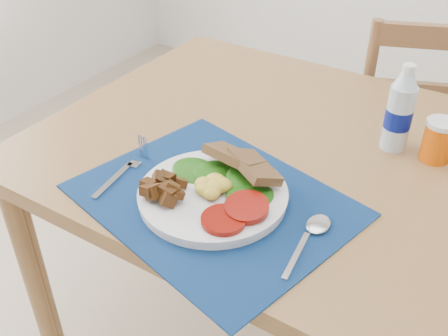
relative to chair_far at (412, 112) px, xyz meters
The scene contains 8 objects.
table 0.70m from the chair_far, 88.63° to the right, with size 1.40×0.90×0.75m.
chair_far is the anchor object (origin of this frame).
placemat 0.99m from the chair_far, 99.29° to the right, with size 0.50×0.39×0.00m, color black.
breakfast_plate 1.00m from the chair_far, 99.58° to the right, with size 0.29×0.29×0.07m.
fork 1.06m from the chair_far, 110.37° to the right, with size 0.03×0.19×0.00m.
spoon 0.97m from the chair_far, 87.08° to the right, with size 0.04×0.18×0.01m.
water_bottle 0.65m from the chair_far, 82.45° to the right, with size 0.06×0.06×0.20m.
juice_glass 0.65m from the chair_far, 73.88° to the right, with size 0.06×0.06×0.09m, color #D55105.
Camera 1 is at (0.27, -0.73, 1.38)m, focal length 42.00 mm.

